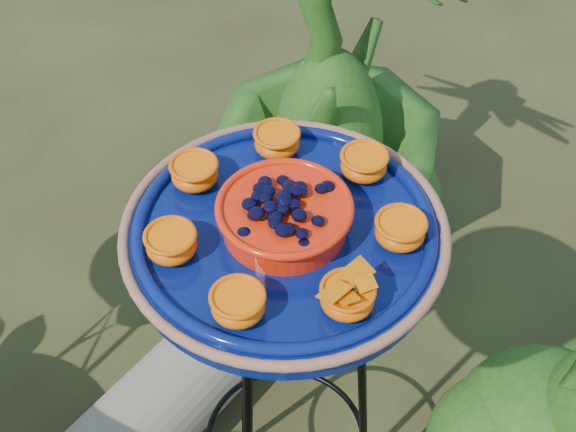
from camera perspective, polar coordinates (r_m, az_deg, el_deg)
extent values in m
torus|color=black|center=(1.16, -0.23, -2.58)|extent=(0.30, 0.30, 0.02)
cylinder|color=black|center=(1.58, -3.03, -9.50)|extent=(0.03, 0.09, 0.87)
cylinder|color=black|center=(1.53, 5.33, -13.00)|extent=(0.07, 0.07, 0.87)
cylinder|color=#071459|center=(1.14, -0.24, -1.54)|extent=(0.53, 0.53, 0.04)
torus|color=#965E44|center=(1.13, -0.24, -0.94)|extent=(0.47, 0.47, 0.02)
torus|color=#071459|center=(1.12, -0.24, -0.81)|extent=(0.43, 0.43, 0.02)
cylinder|color=red|center=(1.11, -0.24, -0.12)|extent=(0.21, 0.21, 0.04)
torus|color=red|center=(1.09, -0.25, 0.66)|extent=(0.19, 0.19, 0.01)
ellipsoid|color=black|center=(1.09, -0.25, 0.87)|extent=(0.15, 0.15, 0.03)
ellipsoid|color=#F05A02|center=(1.19, 5.40, 3.55)|extent=(0.07, 0.07, 0.03)
cylinder|color=#FF6E05|center=(1.18, 5.46, 4.16)|extent=(0.06, 0.06, 0.01)
ellipsoid|color=#F05A02|center=(1.23, -0.79, 5.19)|extent=(0.07, 0.07, 0.03)
cylinder|color=#FF6E05|center=(1.21, -0.80, 5.80)|extent=(0.06, 0.06, 0.01)
ellipsoid|color=#F05A02|center=(1.18, -6.65, 2.92)|extent=(0.07, 0.07, 0.03)
cylinder|color=#FF6E05|center=(1.17, -6.72, 3.53)|extent=(0.06, 0.06, 0.01)
ellipsoid|color=#F05A02|center=(1.09, -8.29, -2.09)|extent=(0.07, 0.07, 0.03)
cylinder|color=#FF6E05|center=(1.08, -8.38, -1.49)|extent=(0.06, 0.06, 0.01)
ellipsoid|color=#F05A02|center=(1.02, -3.56, -6.42)|extent=(0.07, 0.07, 0.03)
cylinder|color=#FF6E05|center=(1.00, -3.61, -5.83)|extent=(0.06, 0.06, 0.01)
ellipsoid|color=#F05A02|center=(1.03, 4.23, -5.95)|extent=(0.07, 0.07, 0.03)
cylinder|color=#FF6E05|center=(1.01, 4.28, -5.35)|extent=(0.06, 0.06, 0.01)
ellipsoid|color=#F05A02|center=(1.11, 7.96, -1.17)|extent=(0.07, 0.07, 0.03)
cylinder|color=#FF6E05|center=(1.09, 8.05, -0.57)|extent=(0.06, 0.06, 0.01)
cylinder|color=black|center=(1.00, 4.31, -5.01)|extent=(0.01, 0.03, 0.00)
cube|color=orange|center=(0.99, 3.32, -5.38)|extent=(0.04, 0.03, 0.01)
cube|color=orange|center=(1.01, 4.98, -3.98)|extent=(0.04, 0.03, 0.01)
cylinder|color=gray|center=(1.95, -7.04, -11.32)|extent=(0.68, 0.29, 0.22)
imported|color=#224512|center=(1.99, 3.05, 8.76)|extent=(0.73, 0.73, 1.05)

